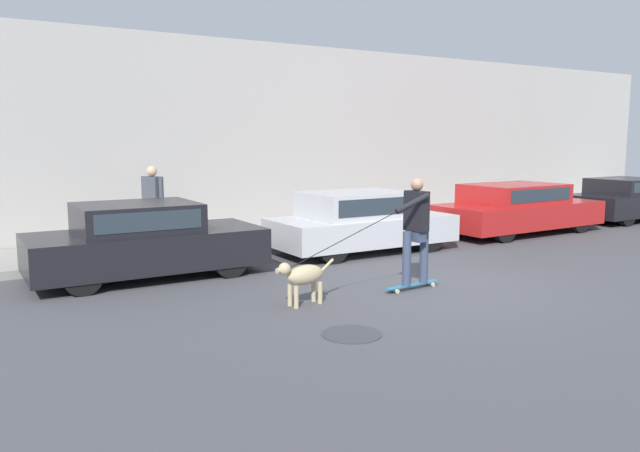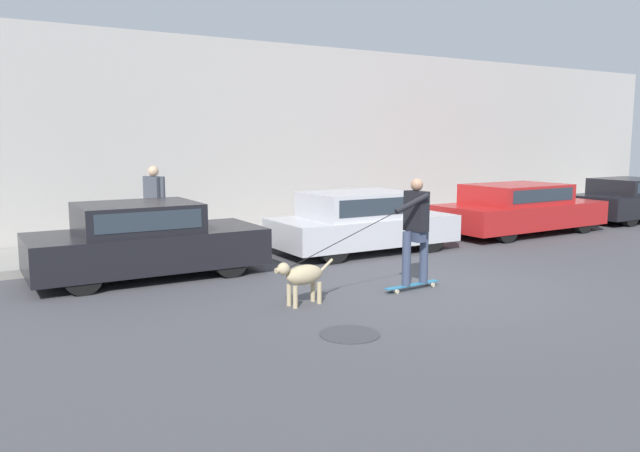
% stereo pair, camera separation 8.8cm
% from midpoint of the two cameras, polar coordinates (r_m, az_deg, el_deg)
% --- Properties ---
extents(ground_plane, '(36.00, 36.00, 0.00)m').
position_cam_midpoint_polar(ground_plane, '(10.30, 9.98, -5.59)').
color(ground_plane, '#47474C').
extents(back_wall, '(32.00, 0.30, 4.76)m').
position_cam_midpoint_polar(back_wall, '(15.76, -6.62, 7.91)').
color(back_wall, '#B2ADA8').
rests_on(back_wall, ground_plane).
extents(sidewalk_curb, '(30.00, 2.44, 0.15)m').
position_cam_midpoint_polar(sidewalk_curb, '(14.70, -4.17, -1.08)').
color(sidewalk_curb, gray).
rests_on(sidewalk_curb, ground_plane).
extents(parked_car_0, '(3.97, 1.84, 1.30)m').
position_cam_midpoint_polar(parked_car_0, '(11.21, -15.47, -1.38)').
color(parked_car_0, black).
rests_on(parked_car_0, ground_plane).
extents(parked_car_1, '(3.95, 1.83, 1.29)m').
position_cam_midpoint_polar(parked_car_1, '(13.22, 4.02, 0.32)').
color(parked_car_1, black).
rests_on(parked_car_1, ground_plane).
extents(parked_car_2, '(4.56, 1.88, 1.26)m').
position_cam_midpoint_polar(parked_car_2, '(16.52, 17.89, 1.47)').
color(parked_car_2, black).
rests_on(parked_car_2, ground_plane).
extents(parked_car_3, '(3.92, 1.71, 1.24)m').
position_cam_midpoint_polar(parked_car_3, '(20.38, 26.65, 2.13)').
color(parked_car_3, black).
rests_on(parked_car_3, ground_plane).
extents(dog, '(1.01, 0.34, 0.67)m').
position_cam_midpoint_polar(dog, '(9.03, -1.34, -4.59)').
color(dog, tan).
rests_on(dog, ground_plane).
extents(skateboarder, '(2.84, 0.57, 1.78)m').
position_cam_midpoint_polar(skateboarder, '(9.99, 8.94, -0.07)').
color(skateboarder, beige).
rests_on(skateboarder, ground_plane).
extents(pedestrian_with_bag, '(0.39, 0.70, 1.67)m').
position_cam_midpoint_polar(pedestrian_with_bag, '(13.76, -14.76, 2.23)').
color(pedestrian_with_bag, '#3D4760').
rests_on(pedestrian_with_bag, sidewalk_curb).
extents(manhole_cover, '(0.75, 0.75, 0.01)m').
position_cam_midpoint_polar(manhole_cover, '(7.82, 3.06, -9.86)').
color(manhole_cover, '#38383D').
rests_on(manhole_cover, ground_plane).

